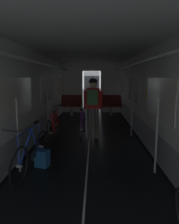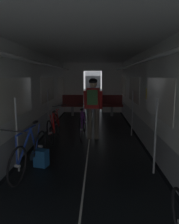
{
  "view_description": "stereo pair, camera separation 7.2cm",
  "coord_description": "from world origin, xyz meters",
  "px_view_note": "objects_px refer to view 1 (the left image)",
  "views": [
    {
      "loc": [
        0.13,
        -1.73,
        1.78
      ],
      "look_at": [
        0.0,
        4.35,
        0.78
      ],
      "focal_mm": 34.65,
      "sensor_mm": 36.0,
      "label": 1
    },
    {
      "loc": [
        0.2,
        -1.73,
        1.78
      ],
      "look_at": [
        0.0,
        4.35,
        0.78
      ],
      "focal_mm": 34.65,
      "sensor_mm": 36.0,
      "label": 2
    }
  ],
  "objects_px": {
    "bench_seat_far_left": "(72,103)",
    "bicycle_blue": "(31,153)",
    "bicycle_purple_in_aisle": "(83,124)",
    "bicycle_red": "(54,127)",
    "backpack_on_floor": "(42,158)",
    "person_cyclist_aisle": "(93,102)",
    "bench_seat_far_right": "(111,103)"
  },
  "relations": [
    {
      "from": "bench_seat_far_left",
      "to": "person_cyclist_aisle",
      "type": "distance_m",
      "value": 3.96
    },
    {
      "from": "bench_seat_far_right",
      "to": "bicycle_purple_in_aisle",
      "type": "bearing_deg",
      "value": -107.39
    },
    {
      "from": "bicycle_blue",
      "to": "person_cyclist_aisle",
      "type": "height_order",
      "value": "person_cyclist_aisle"
    },
    {
      "from": "bench_seat_far_left",
      "to": "person_cyclist_aisle",
      "type": "height_order",
      "value": "person_cyclist_aisle"
    },
    {
      "from": "person_cyclist_aisle",
      "to": "bicycle_blue",
      "type": "bearing_deg",
      "value": -117.25
    },
    {
      "from": "bench_seat_far_left",
      "to": "bench_seat_far_right",
      "type": "distance_m",
      "value": 1.8
    },
    {
      "from": "bicycle_purple_in_aisle",
      "to": "bicycle_red",
      "type": "bearing_deg",
      "value": -156.24
    },
    {
      "from": "bench_seat_far_left",
      "to": "bicycle_blue",
      "type": "xyz_separation_m",
      "value": [
        -0.13,
        -5.99,
        -0.18
      ]
    },
    {
      "from": "bench_seat_far_left",
      "to": "bicycle_purple_in_aisle",
      "type": "bearing_deg",
      "value": -78.86
    },
    {
      "from": "person_cyclist_aisle",
      "to": "backpack_on_floor",
      "type": "xyz_separation_m",
      "value": [
        -1.0,
        -1.93,
        -0.9
      ]
    },
    {
      "from": "bicycle_blue",
      "to": "bicycle_purple_in_aisle",
      "type": "height_order",
      "value": "bicycle_blue"
    },
    {
      "from": "bench_seat_far_right",
      "to": "bicycle_purple_in_aisle",
      "type": "height_order",
      "value": "bench_seat_far_right"
    },
    {
      "from": "bench_seat_far_left",
      "to": "bench_seat_far_right",
      "type": "relative_size",
      "value": 1.0
    },
    {
      "from": "bicycle_red",
      "to": "backpack_on_floor",
      "type": "distance_m",
      "value": 1.86
    },
    {
      "from": "bicycle_blue",
      "to": "bicycle_purple_in_aisle",
      "type": "xyz_separation_m",
      "value": [
        0.82,
        2.46,
        0.0
      ]
    },
    {
      "from": "backpack_on_floor",
      "to": "bicycle_blue",
      "type": "bearing_deg",
      "value": -116.63
    },
    {
      "from": "bicycle_blue",
      "to": "bench_seat_far_left",
      "type": "bearing_deg",
      "value": 88.76
    },
    {
      "from": "bicycle_purple_in_aisle",
      "to": "bicycle_blue",
      "type": "bearing_deg",
      "value": -108.51
    },
    {
      "from": "bench_seat_far_left",
      "to": "person_cyclist_aisle",
      "type": "bearing_deg",
      "value": -75.2
    },
    {
      "from": "bicycle_red",
      "to": "bicycle_blue",
      "type": "height_order",
      "value": "bicycle_red"
    },
    {
      "from": "bench_seat_far_left",
      "to": "bench_seat_far_right",
      "type": "xyz_separation_m",
      "value": [
        1.8,
        0.0,
        0.0
      ]
    },
    {
      "from": "bench_seat_far_right",
      "to": "bicycle_blue",
      "type": "xyz_separation_m",
      "value": [
        -1.93,
        -5.99,
        -0.18
      ]
    },
    {
      "from": "bench_seat_far_left",
      "to": "bicycle_blue",
      "type": "bearing_deg",
      "value": -91.24
    },
    {
      "from": "bicycle_blue",
      "to": "backpack_on_floor",
      "type": "height_order",
      "value": "bicycle_blue"
    },
    {
      "from": "bench_seat_far_right",
      "to": "person_cyclist_aisle",
      "type": "relative_size",
      "value": 0.57
    },
    {
      "from": "bicycle_red",
      "to": "person_cyclist_aisle",
      "type": "bearing_deg",
      "value": 4.36
    },
    {
      "from": "bicycle_red",
      "to": "backpack_on_floor",
      "type": "relative_size",
      "value": 4.98
    },
    {
      "from": "bicycle_blue",
      "to": "person_cyclist_aisle",
      "type": "distance_m",
      "value": 2.57
    },
    {
      "from": "bench_seat_far_right",
      "to": "bicycle_blue",
      "type": "height_order",
      "value": "bench_seat_far_right"
    },
    {
      "from": "bench_seat_far_right",
      "to": "backpack_on_floor",
      "type": "bearing_deg",
      "value": -107.42
    },
    {
      "from": "bicycle_red",
      "to": "backpack_on_floor",
      "type": "height_order",
      "value": "bicycle_red"
    },
    {
      "from": "bicycle_blue",
      "to": "backpack_on_floor",
      "type": "xyz_separation_m",
      "value": [
        0.13,
        0.26,
        -0.21
      ]
    }
  ]
}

